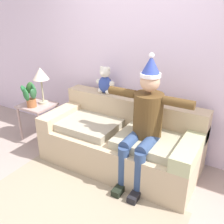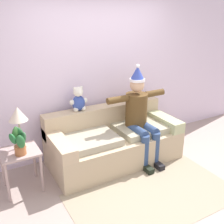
{
  "view_description": "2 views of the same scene",
  "coord_description": "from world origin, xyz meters",
  "px_view_note": "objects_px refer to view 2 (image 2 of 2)",
  "views": [
    {
      "loc": [
        1.38,
        -1.61,
        2.03
      ],
      "look_at": [
        -0.06,
        0.85,
        0.78
      ],
      "focal_mm": 41.05,
      "sensor_mm": 36.0,
      "label": 1
    },
    {
      "loc": [
        -1.9,
        -2.34,
        2.28
      ],
      "look_at": [
        -0.11,
        0.85,
        0.89
      ],
      "focal_mm": 43.4,
      "sensor_mm": 36.0,
      "label": 2
    }
  ],
  "objects_px": {
    "side_table": "(20,158)",
    "couch": "(113,141)",
    "person_seated": "(140,114)",
    "potted_plant": "(19,141)",
    "teddy_bear": "(79,100)",
    "table_lamp": "(18,116)"
  },
  "relations": [
    {
      "from": "side_table",
      "to": "couch",
      "type": "bearing_deg",
      "value": 2.81
    },
    {
      "from": "person_seated",
      "to": "potted_plant",
      "type": "height_order",
      "value": "person_seated"
    },
    {
      "from": "couch",
      "to": "teddy_bear",
      "type": "height_order",
      "value": "teddy_bear"
    },
    {
      "from": "table_lamp",
      "to": "side_table",
      "type": "bearing_deg",
      "value": -121.46
    },
    {
      "from": "couch",
      "to": "side_table",
      "type": "relative_size",
      "value": 3.53
    },
    {
      "from": "couch",
      "to": "side_table",
      "type": "xyz_separation_m",
      "value": [
        -1.44,
        -0.07,
        0.14
      ]
    },
    {
      "from": "person_seated",
      "to": "table_lamp",
      "type": "bearing_deg",
      "value": 174.05
    },
    {
      "from": "couch",
      "to": "table_lamp",
      "type": "height_order",
      "value": "table_lamp"
    },
    {
      "from": "person_seated",
      "to": "side_table",
      "type": "xyz_separation_m",
      "value": [
        -1.81,
        0.09,
        -0.3
      ]
    },
    {
      "from": "couch",
      "to": "teddy_bear",
      "type": "xyz_separation_m",
      "value": [
        -0.44,
        0.3,
        0.67
      ]
    },
    {
      "from": "couch",
      "to": "table_lamp",
      "type": "xyz_separation_m",
      "value": [
        -1.38,
        0.02,
        0.69
      ]
    },
    {
      "from": "side_table",
      "to": "table_lamp",
      "type": "xyz_separation_m",
      "value": [
        0.06,
        0.09,
        0.54
      ]
    },
    {
      "from": "side_table",
      "to": "table_lamp",
      "type": "height_order",
      "value": "table_lamp"
    },
    {
      "from": "couch",
      "to": "person_seated",
      "type": "xyz_separation_m",
      "value": [
        0.38,
        -0.16,
        0.45
      ]
    },
    {
      "from": "couch",
      "to": "potted_plant",
      "type": "xyz_separation_m",
      "value": [
        -1.44,
        -0.17,
        0.43
      ]
    },
    {
      "from": "person_seated",
      "to": "table_lamp",
      "type": "distance_m",
      "value": 1.78
    },
    {
      "from": "couch",
      "to": "teddy_bear",
      "type": "bearing_deg",
      "value": 145.56
    },
    {
      "from": "side_table",
      "to": "teddy_bear",
      "type": "bearing_deg",
      "value": 20.26
    },
    {
      "from": "couch",
      "to": "side_table",
      "type": "bearing_deg",
      "value": -177.19
    },
    {
      "from": "table_lamp",
      "to": "teddy_bear",
      "type": "bearing_deg",
      "value": 16.45
    },
    {
      "from": "side_table",
      "to": "potted_plant",
      "type": "xyz_separation_m",
      "value": [
        -0.0,
        -0.1,
        0.29
      ]
    },
    {
      "from": "person_seated",
      "to": "teddy_bear",
      "type": "xyz_separation_m",
      "value": [
        -0.81,
        0.46,
        0.22
      ]
    }
  ]
}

